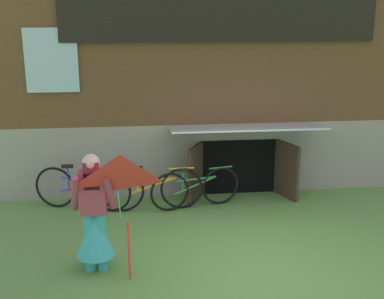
{
  "coord_description": "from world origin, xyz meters",
  "views": [
    {
      "loc": [
        -1.48,
        -5.86,
        3.44
      ],
      "look_at": [
        -0.69,
        1.33,
        1.38
      ],
      "focal_mm": 46.41,
      "sensor_mm": 36.0,
      "label": 1
    }
  ],
  "objects_px": {
    "bicycle_green": "(195,188)",
    "bicycle_yellow": "(152,189)",
    "kite": "(121,188)",
    "person": "(94,223)",
    "bicycle_blue": "(82,188)"
  },
  "relations": [
    {
      "from": "bicycle_yellow",
      "to": "bicycle_blue",
      "type": "bearing_deg",
      "value": 170.64
    },
    {
      "from": "bicycle_yellow",
      "to": "bicycle_green",
      "type": "bearing_deg",
      "value": 1.07
    },
    {
      "from": "bicycle_blue",
      "to": "bicycle_green",
      "type": "bearing_deg",
      "value": 13.12
    },
    {
      "from": "kite",
      "to": "bicycle_blue",
      "type": "height_order",
      "value": "kite"
    },
    {
      "from": "bicycle_green",
      "to": "bicycle_blue",
      "type": "distance_m",
      "value": 1.99
    },
    {
      "from": "person",
      "to": "bicycle_green",
      "type": "relative_size",
      "value": 1.01
    },
    {
      "from": "kite",
      "to": "bicycle_yellow",
      "type": "height_order",
      "value": "kite"
    },
    {
      "from": "kite",
      "to": "bicycle_yellow",
      "type": "bearing_deg",
      "value": 80.3
    },
    {
      "from": "bicycle_green",
      "to": "bicycle_blue",
      "type": "bearing_deg",
      "value": 163.22
    },
    {
      "from": "bicycle_yellow",
      "to": "person",
      "type": "bearing_deg",
      "value": -113.88
    },
    {
      "from": "bicycle_green",
      "to": "bicycle_yellow",
      "type": "distance_m",
      "value": 0.77
    },
    {
      "from": "kite",
      "to": "bicycle_green",
      "type": "distance_m",
      "value": 2.99
    },
    {
      "from": "kite",
      "to": "bicycle_yellow",
      "type": "distance_m",
      "value": 2.73
    },
    {
      "from": "kite",
      "to": "bicycle_yellow",
      "type": "xyz_separation_m",
      "value": [
        0.43,
        2.52,
        -0.97
      ]
    },
    {
      "from": "kite",
      "to": "bicycle_blue",
      "type": "relative_size",
      "value": 0.99
    }
  ]
}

